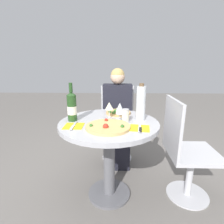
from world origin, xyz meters
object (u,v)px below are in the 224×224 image
Objects in this scene: chair_empty_side at (185,152)px; wine_bottle at (72,107)px; tall_carafe at (141,103)px; seated_diner at (117,123)px; pizza_large at (108,127)px; chair_behind_diner at (117,124)px; dining_table at (109,139)px.

wine_bottle reaches higher than chair_empty_side.
seated_diner is at bearing 110.17° from tall_carafe.
seated_diner is at bearing 84.13° from pizza_large.
pizza_large is 0.38m from tall_carafe.
wine_bottle is at bearing -90.80° from chair_empty_side.
seated_diner is 0.69m from tall_carafe.
chair_behind_diner is at bearing -141.12° from chair_empty_side.
wine_bottle is (-0.39, -0.59, 0.35)m from seated_diner.
wine_bottle is at bearing 150.96° from pizza_large.
tall_carafe reaches higher than chair_behind_diner.
dining_table is 0.91× the size of chair_behind_diner.
seated_diner is 0.80m from pizza_large.
chair_empty_side is at bearing -8.04° from tall_carafe.
tall_carafe reaches higher than dining_table.
chair_behind_diner is 0.96m from chair_empty_side.
pizza_large is at bearing 84.13° from seated_diner.
dining_table is 0.42m from tall_carafe.
chair_behind_diner is at bearing 61.78° from wine_bottle.
chair_empty_side is 0.60m from tall_carafe.
tall_carafe is at bearing 13.27° from dining_table.
pizza_large is (-0.08, -0.91, 0.30)m from chair_behind_diner.
wine_bottle is 1.03× the size of tall_carafe.
wine_bottle is (-0.32, 0.02, 0.29)m from dining_table.
dining_table is at bearing -89.33° from chair_empty_side.
pizza_large reaches higher than dining_table.
wine_bottle reaches higher than chair_behind_diner.
chair_behind_diner is 0.96m from pizza_large.
wine_bottle is (-0.32, 0.18, 0.11)m from pizza_large.
dining_table is 0.43m from wine_bottle.
seated_diner is 3.38× the size of pizza_large.
seated_diner reaches higher than chair_empty_side.
dining_table is at bearing 84.28° from chair_behind_diner.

